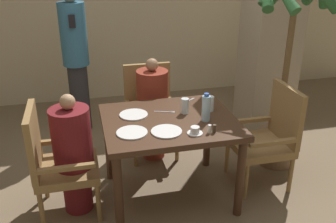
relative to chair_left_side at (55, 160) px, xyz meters
The scene contains 22 objects.
ground_plane 1.08m from the chair_left_side, ahead, with size 16.00×16.00×0.00m, color #7A664C.
wall_back 2.93m from the chair_left_side, 69.93° to the left, with size 8.00×0.06×2.80m.
pillar_stone 2.84m from the chair_left_side, 25.25° to the left, with size 0.55×0.55×2.70m.
dining_table 0.97m from the chair_left_side, ahead, with size 1.11×0.93×0.76m.
chair_left_side is the anchor object (origin of this frame).
diner_in_left_chair 0.15m from the chair_left_side, ahead, with size 0.32×0.32×1.06m.
chair_far_side 1.29m from the chair_left_side, 42.17° to the left, with size 0.51×0.51×0.96m.
diner_in_far_chair 1.20m from the chair_left_side, 36.90° to the left, with size 0.32×0.32×1.09m.
chair_right_side 1.91m from the chair_left_side, ahead, with size 0.51×0.51×0.96m.
standing_host 1.66m from the chair_left_side, 81.77° to the left, with size 0.30×0.34×1.77m.
potted_palm 2.24m from the chair_left_side, ahead, with size 0.76×0.75×2.18m.
plate_main_left 0.95m from the chair_left_side, 14.62° to the right, with size 0.24×0.24×0.01m.
plate_main_right 0.74m from the chair_left_side, 12.31° to the left, with size 0.24×0.24×0.01m.
plate_dessert_center 0.69m from the chair_left_side, 16.74° to the right, with size 0.24×0.24×0.01m.
teacup_with_saucer 1.16m from the chair_left_side, 15.69° to the right, with size 0.12×0.12×0.06m.
water_bottle 1.30m from the chair_left_side, ahead, with size 0.07×0.07×0.24m.
glass_tall_near 1.39m from the chair_left_side, ahead, with size 0.07×0.07×0.13m.
glass_tall_mid 1.17m from the chair_left_side, ahead, with size 0.07×0.07×0.13m.
salt_shaker 1.28m from the chair_left_side, 14.91° to the right, with size 0.03×0.03×0.07m.
pepper_shaker 1.31m from the chair_left_side, 14.46° to the right, with size 0.03×0.03×0.06m.
fork_beside_plate 1.02m from the chair_left_side, ahead, with size 0.18×0.07×0.00m.
knife_beside_plate 1.31m from the chair_left_side, 15.82° to the left, with size 0.16×0.13×0.00m.
Camera 1 is at (-0.68, -2.77, 2.09)m, focal length 40.00 mm.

